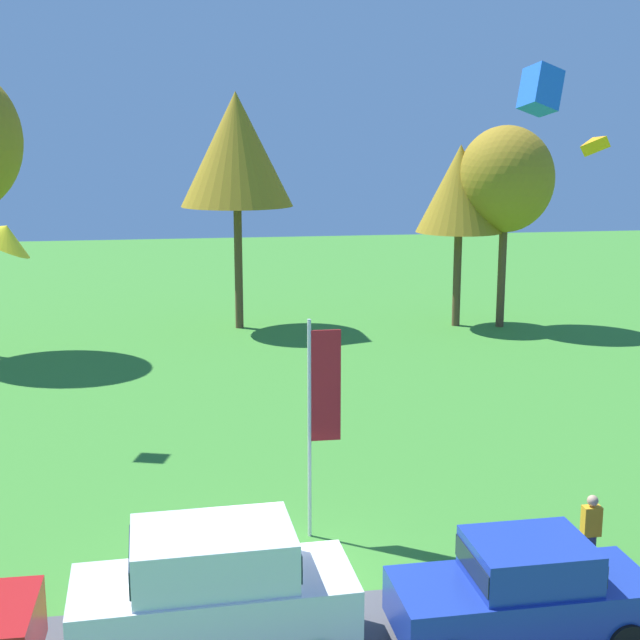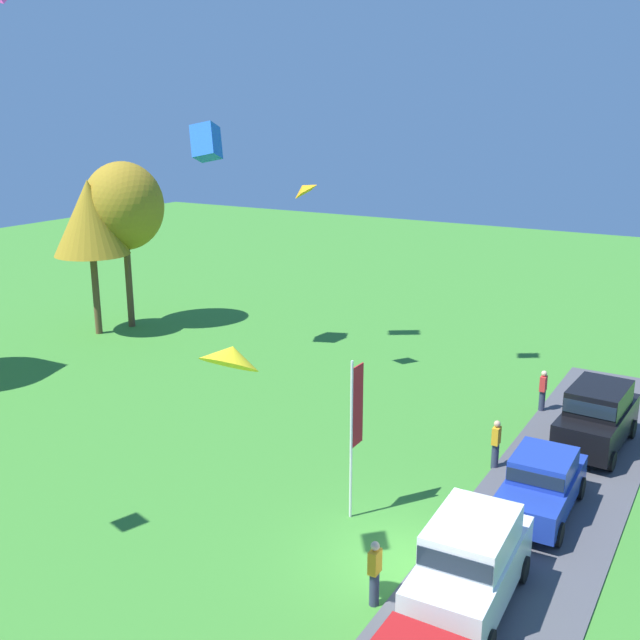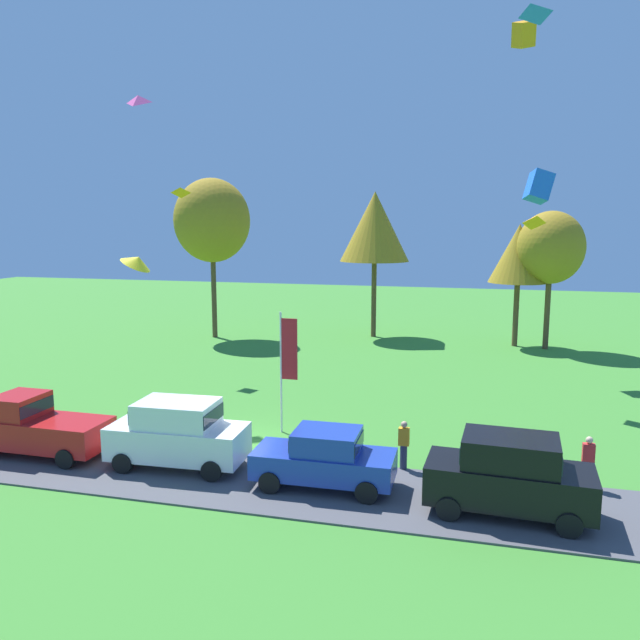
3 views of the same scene
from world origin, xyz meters
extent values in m
plane|color=#3D842D|center=(0.00, 0.00, 0.00)|extent=(120.00, 120.00, 0.00)
cube|color=white|center=(-1.10, -2.20, 0.95)|extent=(4.67, 2.07, 1.10)
cube|color=white|center=(-1.10, -2.20, 1.92)|extent=(2.66, 1.86, 0.84)
cube|color=#19232D|center=(-1.10, -2.20, 1.92)|extent=(2.72, 1.82, 0.46)
cylinder|color=black|center=(-2.69, -1.36, 0.40)|extent=(0.69, 0.27, 0.68)
cylinder|color=black|center=(0.43, -1.24, 0.40)|extent=(0.69, 0.27, 0.68)
cube|color=#1E389E|center=(4.07, -2.55, 0.80)|extent=(4.43, 1.87, 0.80)
cube|color=#1E389E|center=(4.17, -2.55, 1.55)|extent=(2.03, 1.67, 0.70)
cube|color=#19232D|center=(4.17, -2.55, 1.55)|extent=(2.07, 1.64, 0.38)
cylinder|color=black|center=(2.57, -1.72, 0.40)|extent=(0.68, 0.25, 0.68)
cylinder|color=black|center=(5.56, -1.67, 0.40)|extent=(0.68, 0.25, 0.68)
cylinder|color=#2D334C|center=(-2.16, -0.22, 0.44)|extent=(0.24, 0.24, 0.88)
cube|color=orange|center=(-2.16, -0.22, 1.18)|extent=(0.36, 0.22, 0.60)
sphere|color=beige|center=(-2.16, -0.22, 1.60)|extent=(0.22, 0.22, 0.22)
cylinder|color=#2D334C|center=(6.32, -0.49, 0.44)|extent=(0.24, 0.24, 0.88)
cube|color=orange|center=(6.32, -0.49, 1.18)|extent=(0.36, 0.22, 0.60)
sphere|color=tan|center=(6.32, -0.49, 1.60)|extent=(0.22, 0.22, 0.22)
cylinder|color=brown|center=(1.16, 23.87, 2.74)|extent=(0.36, 0.36, 5.49)
cone|color=olive|center=(1.16, 23.87, 7.95)|extent=(4.94, 4.94, 4.94)
cylinder|color=brown|center=(10.99, 22.78, 2.15)|extent=(0.36, 0.36, 4.29)
cone|color=olive|center=(10.99, 22.78, 6.23)|extent=(3.87, 3.87, 3.87)
cylinder|color=brown|center=(12.91, 22.25, 2.37)|extent=(0.36, 0.36, 4.73)
ellipsoid|color=olive|center=(12.91, 22.25, 6.65)|extent=(4.26, 4.26, 4.68)
cylinder|color=silver|center=(1.15, 2.20, 2.41)|extent=(0.08, 0.08, 4.83)
cube|color=red|center=(1.50, 2.20, 3.38)|extent=(0.64, 0.04, 2.41)
pyramid|color=orange|center=(10.83, 9.78, 8.33)|extent=(0.91, 1.00, 0.72)
cone|color=yellow|center=(-4.75, 1.86, 6.72)|extent=(1.36, 1.33, 0.92)
cube|color=blue|center=(11.42, 15.30, 10.14)|extent=(1.65, 1.63, 1.93)
camera|label=1|loc=(-1.50, -15.65, 8.57)|focal=50.00mm
camera|label=2|loc=(-16.22, -6.97, 11.47)|focal=42.00mm
camera|label=3|loc=(8.58, -20.51, 8.26)|focal=35.00mm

